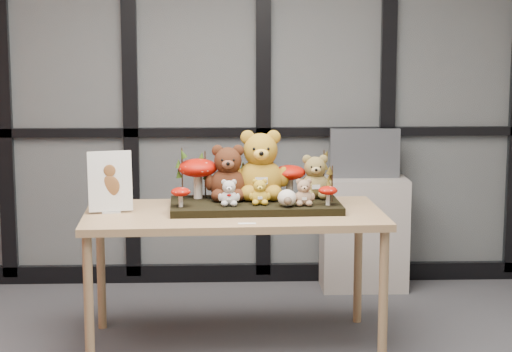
{
  "coord_description": "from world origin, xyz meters",
  "views": [
    {
      "loc": [
        0.16,
        -3.81,
        1.76
      ],
      "look_at": [
        0.35,
        1.11,
        0.96
      ],
      "focal_mm": 65.0,
      "sensor_mm": 36.0,
      "label": 1
    }
  ],
  "objects_px": {
    "mushroom_front_right": "(328,195)",
    "monitor": "(365,153)",
    "bear_brown_medium": "(228,169)",
    "bear_beige_small": "(304,191)",
    "mushroom_back_left": "(198,177)",
    "bear_small_yellow": "(260,190)",
    "bear_white_bow": "(229,191)",
    "mushroom_back_right": "(290,179)",
    "display_table": "(234,223)",
    "diorama_tray": "(255,205)",
    "plush_cream_hedgehog": "(287,197)",
    "sign_holder": "(110,184)",
    "mushroom_front_left": "(181,196)",
    "cabinet": "(364,234)",
    "bear_pooh_yellow": "(260,161)",
    "bear_tan_back": "(315,174)"
  },
  "relations": [
    {
      "from": "diorama_tray",
      "to": "sign_holder",
      "type": "bearing_deg",
      "value": -176.95
    },
    {
      "from": "bear_brown_medium",
      "to": "bear_beige_small",
      "type": "distance_m",
      "value": 0.46
    },
    {
      "from": "display_table",
      "to": "mushroom_front_left",
      "type": "distance_m",
      "value": 0.34
    },
    {
      "from": "bear_pooh_yellow",
      "to": "monitor",
      "type": "distance_m",
      "value": 1.2
    },
    {
      "from": "mushroom_front_left",
      "to": "monitor",
      "type": "xyz_separation_m",
      "value": [
        1.18,
        1.2,
        0.06
      ]
    },
    {
      "from": "bear_tan_back",
      "to": "sign_holder",
      "type": "xyz_separation_m",
      "value": [
        -1.13,
        -0.19,
        -0.02
      ]
    },
    {
      "from": "diorama_tray",
      "to": "bear_pooh_yellow",
      "type": "xyz_separation_m",
      "value": [
        0.03,
        0.12,
        0.23
      ]
    },
    {
      "from": "cabinet",
      "to": "bear_beige_small",
      "type": "bearing_deg",
      "value": -113.92
    },
    {
      "from": "plush_cream_hedgehog",
      "to": "mushroom_back_right",
      "type": "bearing_deg",
      "value": 80.72
    },
    {
      "from": "bear_brown_medium",
      "to": "mushroom_back_left",
      "type": "xyz_separation_m",
      "value": [
        -0.17,
        0.04,
        -0.05
      ]
    },
    {
      "from": "bear_beige_small",
      "to": "bear_small_yellow",
      "type": "bearing_deg",
      "value": 168.91
    },
    {
      "from": "bear_white_bow",
      "to": "monitor",
      "type": "distance_m",
      "value": 1.48
    },
    {
      "from": "mushroom_back_left",
      "to": "monitor",
      "type": "bearing_deg",
      "value": 40.89
    },
    {
      "from": "bear_small_yellow",
      "to": "mushroom_back_right",
      "type": "bearing_deg",
      "value": 48.41
    },
    {
      "from": "bear_tan_back",
      "to": "mushroom_back_right",
      "type": "bearing_deg",
      "value": 164.13
    },
    {
      "from": "bear_small_yellow",
      "to": "monitor",
      "type": "height_order",
      "value": "monitor"
    },
    {
      "from": "plush_cream_hedgehog",
      "to": "mushroom_back_right",
      "type": "height_order",
      "value": "mushroom_back_right"
    },
    {
      "from": "mushroom_front_left",
      "to": "cabinet",
      "type": "distance_m",
      "value": 1.73
    },
    {
      "from": "mushroom_back_right",
      "to": "diorama_tray",
      "type": "bearing_deg",
      "value": -144.16
    },
    {
      "from": "plush_cream_hedgehog",
      "to": "bear_brown_medium",
      "type": "bearing_deg",
      "value": 142.85
    },
    {
      "from": "diorama_tray",
      "to": "plush_cream_hedgehog",
      "type": "xyz_separation_m",
      "value": [
        0.17,
        -0.14,
        0.07
      ]
    },
    {
      "from": "mushroom_front_right",
      "to": "bear_small_yellow",
      "type": "bearing_deg",
      "value": 174.04
    },
    {
      "from": "bear_brown_medium",
      "to": "bear_small_yellow",
      "type": "height_order",
      "value": "bear_brown_medium"
    },
    {
      "from": "diorama_tray",
      "to": "bear_brown_medium",
      "type": "bearing_deg",
      "value": 148.5
    },
    {
      "from": "bear_small_yellow",
      "to": "sign_holder",
      "type": "height_order",
      "value": "sign_holder"
    },
    {
      "from": "bear_brown_medium",
      "to": "mushroom_front_right",
      "type": "xyz_separation_m",
      "value": [
        0.54,
        -0.2,
        -0.11
      ]
    },
    {
      "from": "mushroom_front_right",
      "to": "monitor",
      "type": "xyz_separation_m",
      "value": [
        0.38,
        1.18,
        0.06
      ]
    },
    {
      "from": "diorama_tray",
      "to": "bear_brown_medium",
      "type": "xyz_separation_m",
      "value": [
        -0.15,
        0.08,
        0.19
      ]
    },
    {
      "from": "bear_tan_back",
      "to": "bear_pooh_yellow",
      "type": "bearing_deg",
      "value": 176.33
    },
    {
      "from": "display_table",
      "to": "bear_pooh_yellow",
      "type": "relative_size",
      "value": 3.9
    },
    {
      "from": "cabinet",
      "to": "monitor",
      "type": "xyz_separation_m",
      "value": [
        0.0,
        0.02,
        0.54
      ]
    },
    {
      "from": "bear_brown_medium",
      "to": "mushroom_front_left",
      "type": "distance_m",
      "value": 0.35
    },
    {
      "from": "bear_small_yellow",
      "to": "mushroom_back_left",
      "type": "height_order",
      "value": "mushroom_back_left"
    },
    {
      "from": "mushroom_back_right",
      "to": "bear_small_yellow",
      "type": "bearing_deg",
      "value": -129.32
    },
    {
      "from": "diorama_tray",
      "to": "mushroom_back_right",
      "type": "xyz_separation_m",
      "value": [
        0.2,
        0.15,
        0.12
      ]
    },
    {
      "from": "mushroom_back_right",
      "to": "cabinet",
      "type": "distance_m",
      "value": 1.19
    },
    {
      "from": "bear_pooh_yellow",
      "to": "bear_tan_back",
      "type": "xyz_separation_m",
      "value": [
        0.31,
        -0.01,
        -0.08
      ]
    },
    {
      "from": "bear_beige_small",
      "to": "mushroom_front_right",
      "type": "relative_size",
      "value": 1.39
    },
    {
      "from": "sign_holder",
      "to": "bear_brown_medium",
      "type": "bearing_deg",
      "value": 0.77
    },
    {
      "from": "bear_beige_small",
      "to": "sign_holder",
      "type": "xyz_separation_m",
      "value": [
        -1.05,
        0.04,
        0.04
      ]
    },
    {
      "from": "bear_pooh_yellow",
      "to": "bear_brown_medium",
      "type": "relative_size",
      "value": 1.25
    },
    {
      "from": "display_table",
      "to": "plush_cream_hedgehog",
      "type": "distance_m",
      "value": 0.33
    },
    {
      "from": "bear_brown_medium",
      "to": "plush_cream_hedgehog",
      "type": "height_order",
      "value": "bear_brown_medium"
    },
    {
      "from": "mushroom_front_right",
      "to": "mushroom_front_left",
      "type": "bearing_deg",
      "value": -178.76
    },
    {
      "from": "mushroom_back_right",
      "to": "monitor",
      "type": "bearing_deg",
      "value": 58.17
    },
    {
      "from": "diorama_tray",
      "to": "monitor",
      "type": "height_order",
      "value": "monitor"
    },
    {
      "from": "display_table",
      "to": "mushroom_front_right",
      "type": "distance_m",
      "value": 0.54
    },
    {
      "from": "bear_pooh_yellow",
      "to": "bear_tan_back",
      "type": "height_order",
      "value": "bear_pooh_yellow"
    },
    {
      "from": "bear_pooh_yellow",
      "to": "bear_tan_back",
      "type": "distance_m",
      "value": 0.32
    },
    {
      "from": "mushroom_back_left",
      "to": "bear_small_yellow",
      "type": "bearing_deg",
      "value": -29.74
    }
  ]
}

